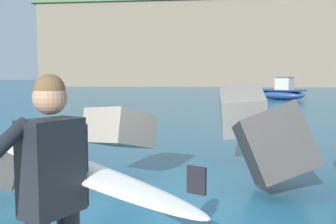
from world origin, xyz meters
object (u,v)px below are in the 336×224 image
at_px(surfer_with_board, 62,187).
at_px(station_building_annex, 217,6).
at_px(station_building_west, 261,8).
at_px(boat_mid_left, 281,93).

xyz_separation_m(surfer_with_board, station_building_annex, (1.32, 95.66, 18.02)).
relative_size(station_building_west, station_building_annex, 1.77).
xyz_separation_m(surfer_with_board, boat_mid_left, (6.64, 31.11, -0.66)).
bearing_deg(surfer_with_board, station_building_west, 82.79).
bearing_deg(station_building_annex, station_building_west, 22.96).
bearing_deg(station_building_annex, surfer_with_board, -90.79).
height_order(surfer_with_board, boat_mid_left, surfer_with_board).
bearing_deg(boat_mid_left, station_building_annex, 94.71).
relative_size(surfer_with_board, station_building_west, 0.25).
xyz_separation_m(station_building_west, station_building_annex, (-11.39, -4.82, -0.21)).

